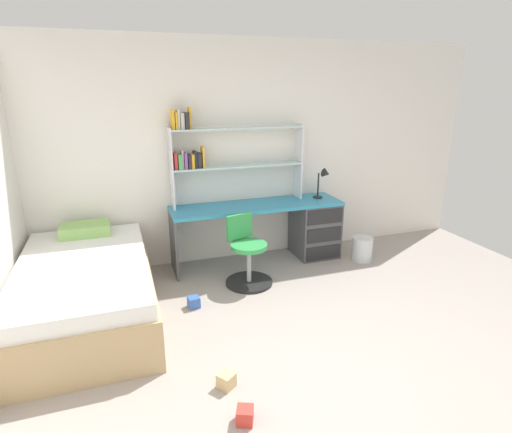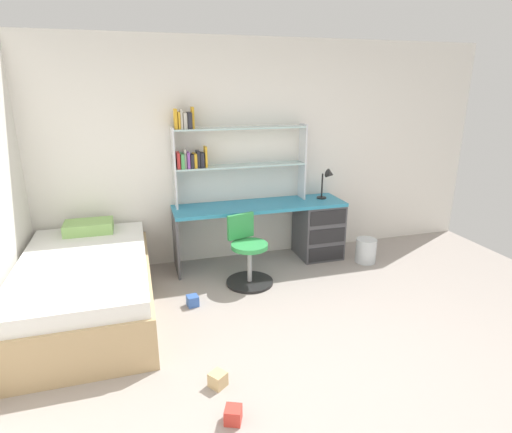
% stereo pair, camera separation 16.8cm
% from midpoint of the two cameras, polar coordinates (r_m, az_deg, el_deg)
% --- Properties ---
extents(ground_plane, '(6.13, 6.17, 0.02)m').
position_cam_midpoint_polar(ground_plane, '(3.42, 12.50, -21.04)').
color(ground_plane, '#9E938C').
extents(room_shell, '(6.13, 6.17, 2.64)m').
position_cam_midpoint_polar(room_shell, '(3.63, -15.41, 4.50)').
color(room_shell, white).
rests_on(room_shell, ground_plane).
extents(desk, '(2.07, 0.54, 0.75)m').
position_cam_midpoint_polar(desk, '(5.24, 5.08, -1.20)').
color(desk, teal).
rests_on(desk, ground_plane).
extents(bookshelf_hutch, '(1.58, 0.22, 1.13)m').
position_cam_midpoint_polar(bookshelf_hutch, '(4.85, -6.18, 9.03)').
color(bookshelf_hutch, silver).
rests_on(bookshelf_hutch, desk).
extents(desk_lamp, '(0.20, 0.17, 0.38)m').
position_cam_midpoint_polar(desk_lamp, '(5.23, 8.47, 5.23)').
color(desk_lamp, black).
rests_on(desk_lamp, desk).
extents(swivel_chair, '(0.52, 0.52, 0.76)m').
position_cam_midpoint_polar(swivel_chair, '(4.57, -2.26, -5.72)').
color(swivel_chair, black).
rests_on(swivel_chair, ground_plane).
extents(bed_platform, '(1.18, 2.03, 0.70)m').
position_cam_midpoint_polar(bed_platform, '(4.23, -23.44, -9.32)').
color(bed_platform, tan).
rests_on(bed_platform, ground_plane).
extents(waste_bin, '(0.25, 0.25, 0.30)m').
position_cam_midpoint_polar(waste_bin, '(5.35, 13.53, -4.35)').
color(waste_bin, silver).
rests_on(waste_bin, ground_plane).
extents(toy_block_blue_0, '(0.12, 0.12, 0.11)m').
position_cam_midpoint_polar(toy_block_blue_0, '(4.24, -9.71, -11.54)').
color(toy_block_blue_0, '#3860B7').
rests_on(toy_block_blue_0, ground_plane).
extents(toy_block_red_1, '(0.14, 0.14, 0.11)m').
position_cam_midpoint_polar(toy_block_red_1, '(2.99, -3.32, -25.67)').
color(toy_block_red_1, red).
rests_on(toy_block_red_1, ground_plane).
extents(toy_block_natural_2, '(0.15, 0.15, 0.11)m').
position_cam_midpoint_polar(toy_block_natural_2, '(3.25, -5.69, -21.56)').
color(toy_block_natural_2, tan).
rests_on(toy_block_natural_2, ground_plane).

